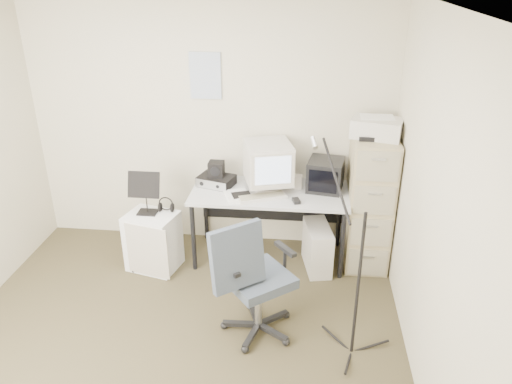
# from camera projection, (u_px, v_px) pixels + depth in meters

# --- Properties ---
(floor) EXTENTS (3.60, 3.60, 0.01)m
(floor) POSITION_uv_depth(u_px,v_px,m) (172.00, 353.00, 3.85)
(floor) COLOR #443B25
(floor) RESTS_ON ground
(ceiling) EXTENTS (3.60, 3.60, 0.01)m
(ceiling) POSITION_uv_depth(u_px,v_px,m) (141.00, 8.00, 2.79)
(ceiling) COLOR white
(ceiling) RESTS_ON ground
(wall_back) EXTENTS (3.60, 0.02, 2.50)m
(wall_back) POSITION_uv_depth(u_px,v_px,m) (210.00, 126.00, 4.94)
(wall_back) COLOR beige
(wall_back) RESTS_ON ground
(wall_right) EXTENTS (0.02, 3.60, 2.50)m
(wall_right) POSITION_uv_depth(u_px,v_px,m) (437.00, 221.00, 3.14)
(wall_right) COLOR beige
(wall_right) RESTS_ON ground
(wall_calendar) EXTENTS (0.30, 0.02, 0.44)m
(wall_calendar) POSITION_uv_depth(u_px,v_px,m) (205.00, 76.00, 4.72)
(wall_calendar) COLOR white
(wall_calendar) RESTS_ON wall_back
(filing_cabinet) EXTENTS (0.40, 0.60, 1.30)m
(filing_cabinet) POSITION_uv_depth(u_px,v_px,m) (369.00, 202.00, 4.75)
(filing_cabinet) COLOR gray
(filing_cabinet) RESTS_ON floor
(printer) EXTENTS (0.50, 0.40, 0.17)m
(printer) POSITION_uv_depth(u_px,v_px,m) (377.00, 128.00, 4.45)
(printer) COLOR #BBB7AD
(printer) RESTS_ON filing_cabinet
(desk) EXTENTS (1.50, 0.70, 0.73)m
(desk) POSITION_uv_depth(u_px,v_px,m) (269.00, 225.00, 4.94)
(desk) COLOR #BABABA
(desk) RESTS_ON floor
(crt_monitor) EXTENTS (0.53, 0.54, 0.46)m
(crt_monitor) POSITION_uv_depth(u_px,v_px,m) (268.00, 166.00, 4.74)
(crt_monitor) COLOR #BBB7AD
(crt_monitor) RESTS_ON desk
(crt_tv) EXTENTS (0.38, 0.39, 0.29)m
(crt_tv) POSITION_uv_depth(u_px,v_px,m) (326.00, 175.00, 4.78)
(crt_tv) COLOR black
(crt_tv) RESTS_ON desk
(desk_speaker) EXTENTS (0.08, 0.08, 0.14)m
(desk_speaker) POSITION_uv_depth(u_px,v_px,m) (298.00, 182.00, 4.82)
(desk_speaker) COLOR beige
(desk_speaker) RESTS_ON desk
(keyboard) EXTENTS (0.48, 0.33, 0.03)m
(keyboard) POSITION_uv_depth(u_px,v_px,m) (262.00, 197.00, 4.64)
(keyboard) COLOR #BBB7AD
(keyboard) RESTS_ON desk
(mouse) EXTENTS (0.09, 0.11, 0.03)m
(mouse) POSITION_uv_depth(u_px,v_px,m) (296.00, 201.00, 4.56)
(mouse) COLOR black
(mouse) RESTS_ON desk
(radio_receiver) EXTENTS (0.39, 0.33, 0.10)m
(radio_receiver) POSITION_uv_depth(u_px,v_px,m) (216.00, 181.00, 4.90)
(radio_receiver) COLOR black
(radio_receiver) RESTS_ON desk
(radio_speaker) EXTENTS (0.15, 0.14, 0.14)m
(radio_speaker) POSITION_uv_depth(u_px,v_px,m) (216.00, 169.00, 4.85)
(radio_speaker) COLOR black
(radio_speaker) RESTS_ON radio_receiver
(papers) EXTENTS (0.30, 0.34, 0.02)m
(papers) POSITION_uv_depth(u_px,v_px,m) (237.00, 196.00, 4.66)
(papers) COLOR white
(papers) RESTS_ON desk
(pc_tower) EXTENTS (0.30, 0.51, 0.45)m
(pc_tower) POSITION_uv_depth(u_px,v_px,m) (317.00, 247.00, 4.82)
(pc_tower) COLOR #BBB7AD
(pc_tower) RESTS_ON floor
(office_chair) EXTENTS (0.84, 0.84, 1.04)m
(office_chair) POSITION_uv_depth(u_px,v_px,m) (258.00, 277.00, 3.86)
(office_chair) COLOR #4A505D
(office_chair) RESTS_ON floor
(side_cart) EXTENTS (0.53, 0.47, 0.57)m
(side_cart) POSITION_uv_depth(u_px,v_px,m) (153.00, 241.00, 4.81)
(side_cart) COLOR white
(side_cart) RESTS_ON floor
(music_stand) EXTENTS (0.33, 0.25, 0.44)m
(music_stand) POSITION_uv_depth(u_px,v_px,m) (146.00, 192.00, 4.63)
(music_stand) COLOR black
(music_stand) RESTS_ON side_cart
(headphones) EXTENTS (0.20, 0.20, 0.03)m
(headphones) POSITION_uv_depth(u_px,v_px,m) (166.00, 206.00, 4.74)
(headphones) COLOR black
(headphones) RESTS_ON side_cart
(mic_stand) EXTENTS (0.03, 0.03, 1.58)m
(mic_stand) POSITION_uv_depth(u_px,v_px,m) (360.00, 265.00, 3.52)
(mic_stand) COLOR black
(mic_stand) RESTS_ON floor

